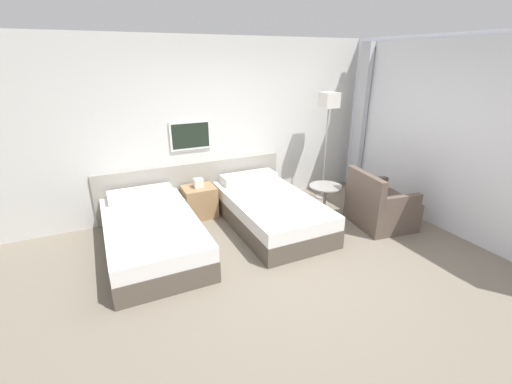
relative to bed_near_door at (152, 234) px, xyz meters
name	(u,v)px	position (x,y,z in m)	size (l,w,h in m)	color
ground_plane	(295,264)	(1.51, -1.10, -0.24)	(16.00, 16.00, 0.00)	slate
wall_headboard	(226,129)	(1.47, 1.07, 1.06)	(10.00, 0.10, 2.70)	silver
wall_window	(459,139)	(4.04, -1.17, 1.10)	(0.21, 4.64, 2.70)	white
bed_near_door	(152,234)	(0.00, 0.00, 0.00)	(1.13, 2.04, 0.59)	brown
bed_near_window	(270,210)	(1.73, 0.00, 0.00)	(1.13, 2.04, 0.59)	brown
nightstand	(199,201)	(0.87, 0.75, 0.02)	(0.49, 0.43, 0.64)	#9E7A51
floor_lamp	(329,108)	(3.11, 0.57, 1.36)	(0.27, 0.27, 1.86)	#9E9993
side_table	(325,194)	(2.73, -0.02, 0.10)	(0.52, 0.52, 0.48)	gray
armchair	(380,207)	(3.24, -0.70, 0.04)	(0.88, 0.95, 0.85)	brown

